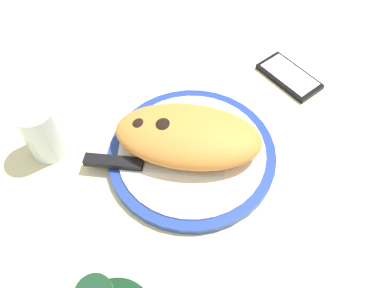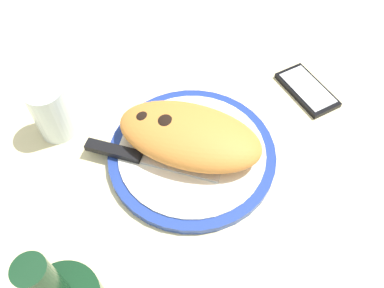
% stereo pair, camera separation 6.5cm
% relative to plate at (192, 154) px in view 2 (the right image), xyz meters
% --- Properties ---
extents(ground_plane, '(1.50, 1.50, 0.03)m').
position_rel_plate_xyz_m(ground_plane, '(0.00, 0.00, -0.02)').
color(ground_plane, beige).
extents(plate, '(0.29, 0.29, 0.02)m').
position_rel_plate_xyz_m(plate, '(0.00, 0.00, 0.00)').
color(plate, '#233D99').
rests_on(plate, ground_plane).
extents(calzone, '(0.26, 0.17, 0.06)m').
position_rel_plate_xyz_m(calzone, '(0.01, -0.01, 0.04)').
color(calzone, orange).
rests_on(calzone, plate).
extents(fork, '(0.17, 0.04, 0.00)m').
position_rel_plate_xyz_m(fork, '(0.01, -0.06, 0.01)').
color(fork, silver).
rests_on(fork, plate).
extents(knife, '(0.23, 0.07, 0.01)m').
position_rel_plate_xyz_m(knife, '(0.08, 0.06, 0.01)').
color(knife, silver).
rests_on(knife, plate).
extents(smartphone, '(0.14, 0.12, 0.01)m').
position_rel_plate_xyz_m(smartphone, '(-0.13, -0.24, -0.00)').
color(smartphone, black).
rests_on(smartphone, ground_plane).
extents(water_glass, '(0.06, 0.06, 0.10)m').
position_rel_plate_xyz_m(water_glass, '(0.24, 0.06, 0.04)').
color(water_glass, silver).
rests_on(water_glass, ground_plane).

